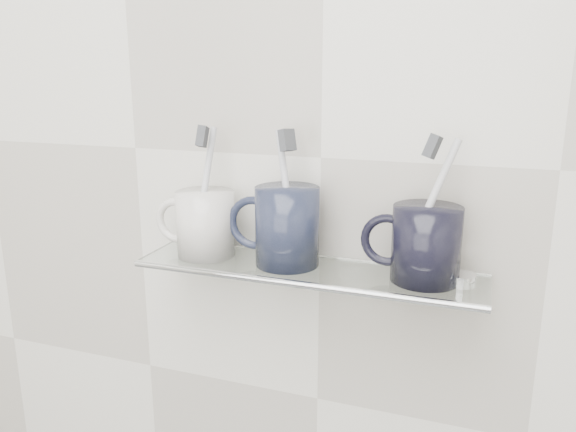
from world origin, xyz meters
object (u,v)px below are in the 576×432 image
at_px(mug_left, 206,223).
at_px(mug_right, 426,244).
at_px(shelf_glass, 307,270).
at_px(mug_center, 287,226).

xyz_separation_m(mug_left, mug_right, (0.33, 0.00, 0.00)).
relative_size(mug_left, mug_right, 0.96).
bearing_deg(shelf_glass, mug_right, 1.75).
bearing_deg(mug_left, shelf_glass, -18.28).
relative_size(mug_center, mug_right, 1.12).
distance_m(shelf_glass, mug_left, 0.17).
bearing_deg(mug_center, mug_right, -6.72).
height_order(mug_left, mug_center, mug_center).
xyz_separation_m(shelf_glass, mug_left, (-0.16, 0.00, 0.05)).
relative_size(mug_left, mug_center, 0.86).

